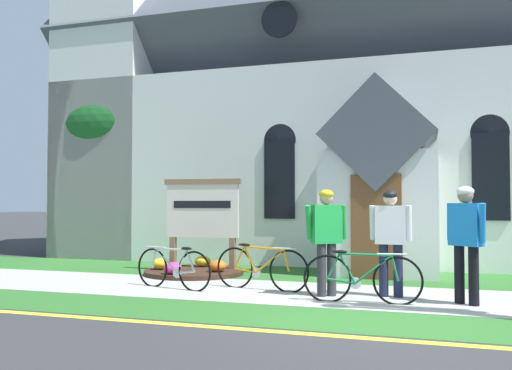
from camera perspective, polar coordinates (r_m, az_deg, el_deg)
name	(u,v)px	position (r m, az deg, el deg)	size (l,w,h in m)	color
ground	(393,281)	(11.17, 14.19, -9.70)	(140.00, 140.00, 0.00)	#333335
sidewalk_slab	(226,289)	(9.79, -3.12, -10.83)	(32.00, 2.43, 0.01)	#A8A59E
grass_verge	(179,309)	(8.04, -8.10, -12.78)	(32.00, 1.43, 0.01)	#2D6628
church_lawn	(266,272)	(12.08, 1.01, -9.14)	(24.00, 2.44, 0.01)	#2D6628
curb_paint_stripe	(149,322)	(7.28, -11.14, -13.92)	(28.00, 0.16, 0.01)	yellow
church_building	(304,108)	(17.70, 5.09, 7.99)	(13.95, 11.00, 12.36)	white
church_sign	(202,212)	(12.14, -5.63, -2.81)	(1.79, 0.22, 2.06)	#7F6047
flower_bed	(193,271)	(11.80, -6.63, -8.89)	(2.12, 2.12, 0.34)	#382319
bicycle_blue	(173,268)	(9.88, -8.67, -8.60)	(1.65, 0.49, 0.77)	black
bicycle_yellow	(261,268)	(9.65, 0.51, -8.69)	(1.79, 0.38, 0.82)	black
bicycle_silver	(362,278)	(8.53, 11.00, -9.55)	(1.80, 0.15, 0.82)	black
cyclist_in_blue_jersey	(391,234)	(9.12, 13.92, -4.99)	(0.67, 0.28, 1.73)	#191E38
cyclist_in_yellow_jersey	(326,233)	(8.99, 7.39, -5.01)	(0.62, 0.47, 1.75)	#2D2D33
cyclist_in_green_jersey	(466,234)	(8.77, 21.14, -4.81)	(0.52, 0.62, 1.78)	black
yard_deciduous_tree	(131,132)	(17.41, -12.95, 5.42)	(4.62, 4.62, 5.13)	#3D2D1E
distant_hill	(410,214)	(84.03, 15.81, -2.90)	(84.24, 46.64, 25.86)	#847A5B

